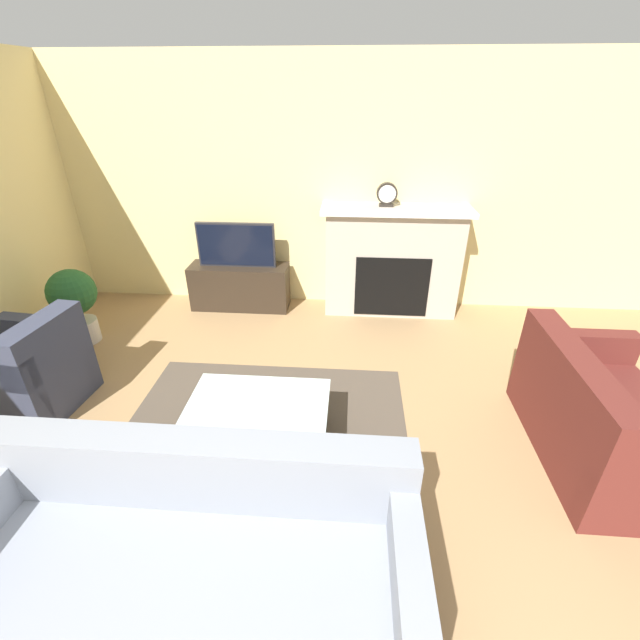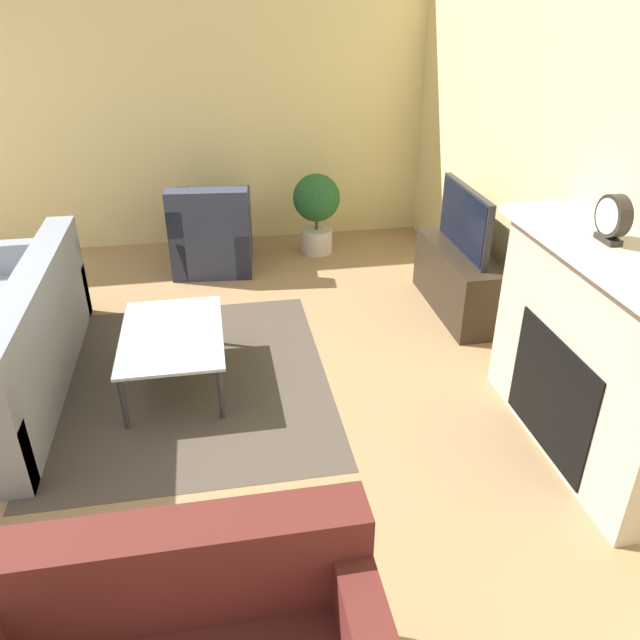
{
  "view_description": "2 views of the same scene",
  "coord_description": "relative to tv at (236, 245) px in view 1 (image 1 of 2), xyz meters",
  "views": [
    {
      "loc": [
        0.45,
        -0.24,
        2.33
      ],
      "look_at": [
        0.24,
        2.58,
        0.8
      ],
      "focal_mm": 24.0,
      "sensor_mm": 36.0,
      "label": 1
    },
    {
      "loc": [
        3.49,
        2.42,
        2.39
      ],
      "look_at": [
        0.36,
        2.98,
        0.67
      ],
      "focal_mm": 35.0,
      "sensor_mm": 36.0,
      "label": 2
    }
  ],
  "objects": [
    {
      "name": "wall_back",
      "position": [
        0.85,
        0.3,
        0.57
      ],
      "size": [
        8.65,
        0.06,
        2.7
      ],
      "color": "beige",
      "rests_on": "ground_plane"
    },
    {
      "name": "area_rug",
      "position": [
        0.68,
        -2.17,
        -0.78
      ],
      "size": [
        2.19,
        1.86,
        0.0
      ],
      "color": "#4C4238",
      "rests_on": "ground_plane"
    },
    {
      "name": "fireplace",
      "position": [
        1.77,
        0.05,
        -0.14
      ],
      "size": [
        1.6,
        0.48,
        1.23
      ],
      "color": "#B2A899",
      "rests_on": "ground_plane"
    },
    {
      "name": "tv_stand",
      "position": [
        0.0,
        0.0,
        -0.52
      ],
      "size": [
        1.15,
        0.37,
        0.53
      ],
      "color": "#2D2319",
      "rests_on": "ground_plane"
    },
    {
      "name": "tv",
      "position": [
        0.0,
        0.0,
        0.0
      ],
      "size": [
        0.89,
        0.06,
        0.5
      ],
      "color": "#232328",
      "rests_on": "tv_stand"
    },
    {
      "name": "couch_sectional",
      "position": [
        0.58,
        -3.38,
        -0.49
      ],
      "size": [
        2.18,
        0.94,
        0.82
      ],
      "color": "gray",
      "rests_on": "ground_plane"
    },
    {
      "name": "couch_loveseat",
      "position": [
        3.08,
        -2.15,
        -0.48
      ],
      "size": [
        0.86,
        1.36,
        0.82
      ],
      "rotation": [
        0.0,
        0.0,
        1.57
      ],
      "color": "#5B231E",
      "rests_on": "ground_plane"
    },
    {
      "name": "armchair_by_window",
      "position": [
        -1.26,
        -1.94,
        -0.47
      ],
      "size": [
        0.84,
        0.78,
        0.82
      ],
      "rotation": [
        0.0,
        0.0,
        -1.66
      ],
      "color": "#33384C",
      "rests_on": "ground_plane"
    },
    {
      "name": "coffee_table",
      "position": [
        0.68,
        -2.25,
        -0.43
      ],
      "size": [
        0.99,
        0.66,
        0.38
      ],
      "color": "#333338",
      "rests_on": "ground_plane"
    },
    {
      "name": "potted_plant",
      "position": [
        -1.45,
        -0.91,
        -0.3
      ],
      "size": [
        0.46,
        0.46,
        0.79
      ],
      "color": "beige",
      "rests_on": "ground_plane"
    },
    {
      "name": "mantel_clock",
      "position": [
        1.66,
        0.05,
        0.58
      ],
      "size": [
        0.22,
        0.07,
        0.25
      ],
      "color": "#28231E",
      "rests_on": "fireplace"
    }
  ]
}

